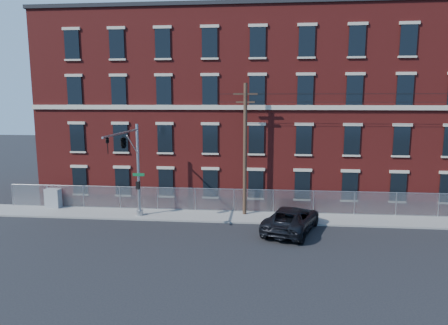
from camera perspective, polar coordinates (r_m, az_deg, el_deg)
ground at (r=26.23m, az=-2.08°, el=-10.92°), size 140.00×140.00×0.00m
sidewalk at (r=31.96m, az=21.27°, el=-7.74°), size 65.00×3.00×0.12m
mill_building at (r=39.34m, az=18.45°, el=7.43°), size 55.30×14.32×16.30m
chain_link_fence at (r=32.90m, az=20.77°, el=-5.43°), size 59.06×0.06×1.85m
traffic_signal_mast at (r=28.41m, az=-13.64°, el=1.59°), size 0.90×6.75×7.00m
utility_pole_near at (r=30.27m, az=3.02°, el=2.18°), size 1.80×0.28×10.00m
pickup_truck at (r=27.92m, az=9.60°, el=-7.95°), size 4.69×6.71×1.70m
utility_cabinet at (r=35.80m, az=-23.19°, el=-4.70°), size 1.29×0.74×1.55m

